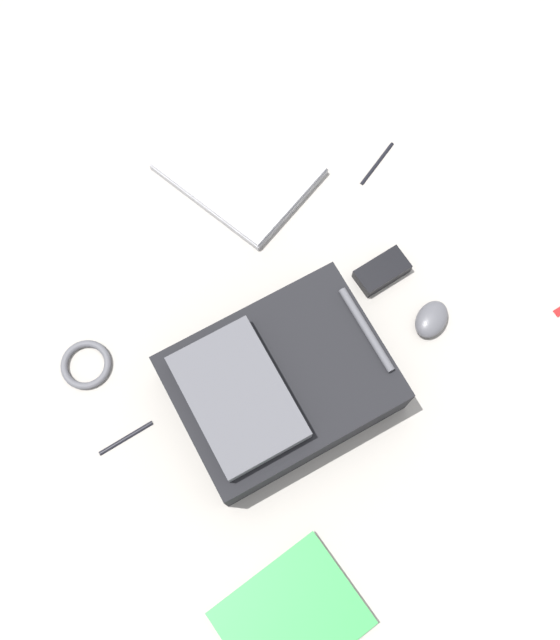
{
  "coord_description": "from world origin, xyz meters",
  "views": [
    {
      "loc": [
        0.31,
        -0.35,
        1.59
      ],
      "look_at": [
        -0.01,
        0.02,
        0.02
      ],
      "focal_mm": 40.56,
      "sensor_mm": 36.0,
      "label": 1
    }
  ],
  "objects_px": {
    "computer_mouse": "(431,319)",
    "power_brick": "(382,271)",
    "pen_blue": "(377,163)",
    "backpack": "(277,384)",
    "pen_black": "(126,438)",
    "book_manual": "(291,618)",
    "laptop": "(239,168)",
    "cable_coil": "(86,365)"
  },
  "relations": [
    {
      "from": "computer_mouse",
      "to": "power_brick",
      "type": "bearing_deg",
      "value": 165.59
    },
    {
      "from": "book_manual",
      "to": "cable_coil",
      "type": "relative_size",
      "value": 2.75
    },
    {
      "from": "backpack",
      "to": "computer_mouse",
      "type": "height_order",
      "value": "backpack"
    },
    {
      "from": "book_manual",
      "to": "pen_black",
      "type": "bearing_deg",
      "value": 175.94
    },
    {
      "from": "cable_coil",
      "to": "pen_blue",
      "type": "bearing_deg",
      "value": 78.37
    },
    {
      "from": "pen_black",
      "to": "pen_blue",
      "type": "height_order",
      "value": "same"
    },
    {
      "from": "power_brick",
      "to": "pen_black",
      "type": "bearing_deg",
      "value": -104.94
    },
    {
      "from": "pen_blue",
      "to": "pen_black",
      "type": "bearing_deg",
      "value": -89.25
    },
    {
      "from": "backpack",
      "to": "pen_blue",
      "type": "height_order",
      "value": "backpack"
    },
    {
      "from": "backpack",
      "to": "pen_blue",
      "type": "xyz_separation_m",
      "value": [
        -0.19,
        0.59,
        -0.07
      ]
    },
    {
      "from": "laptop",
      "to": "book_manual",
      "type": "bearing_deg",
      "value": -41.82
    },
    {
      "from": "laptop",
      "to": "computer_mouse",
      "type": "bearing_deg",
      "value": 0.25
    },
    {
      "from": "backpack",
      "to": "cable_coil",
      "type": "xyz_separation_m",
      "value": [
        -0.36,
        -0.24,
        -0.07
      ]
    },
    {
      "from": "laptop",
      "to": "pen_blue",
      "type": "bearing_deg",
      "value": 44.81
    },
    {
      "from": "backpack",
      "to": "book_manual",
      "type": "distance_m",
      "value": 0.47
    },
    {
      "from": "pen_black",
      "to": "pen_blue",
      "type": "distance_m",
      "value": 0.89
    },
    {
      "from": "cable_coil",
      "to": "power_brick",
      "type": "bearing_deg",
      "value": 59.41
    },
    {
      "from": "laptop",
      "to": "power_brick",
      "type": "bearing_deg",
      "value": 2.67
    },
    {
      "from": "book_manual",
      "to": "cable_coil",
      "type": "distance_m",
      "value": 0.7
    },
    {
      "from": "book_manual",
      "to": "pen_black",
      "type": "xyz_separation_m",
      "value": [
        -0.51,
        0.04,
        -0.01
      ]
    },
    {
      "from": "cable_coil",
      "to": "pen_black",
      "type": "height_order",
      "value": "cable_coil"
    },
    {
      "from": "backpack",
      "to": "book_manual",
      "type": "relative_size",
      "value": 1.69
    },
    {
      "from": "book_manual",
      "to": "pen_blue",
      "type": "xyz_separation_m",
      "value": [
        -0.52,
        0.92,
        -0.01
      ]
    },
    {
      "from": "backpack",
      "to": "power_brick",
      "type": "bearing_deg",
      "value": 90.39
    },
    {
      "from": "backpack",
      "to": "cable_coil",
      "type": "relative_size",
      "value": 4.64
    },
    {
      "from": "computer_mouse",
      "to": "laptop",
      "type": "bearing_deg",
      "value": 172.16
    },
    {
      "from": "book_manual",
      "to": "pen_black",
      "type": "relative_size",
      "value": 2.41
    },
    {
      "from": "backpack",
      "to": "power_brick",
      "type": "distance_m",
      "value": 0.38
    },
    {
      "from": "book_manual",
      "to": "power_brick",
      "type": "distance_m",
      "value": 0.78
    },
    {
      "from": "backpack",
      "to": "pen_blue",
      "type": "distance_m",
      "value": 0.63
    },
    {
      "from": "cable_coil",
      "to": "laptop",
      "type": "bearing_deg",
      "value": 96.86
    },
    {
      "from": "computer_mouse",
      "to": "pen_blue",
      "type": "relative_size",
      "value": 0.68
    },
    {
      "from": "power_brick",
      "to": "computer_mouse",
      "type": "bearing_deg",
      "value": -6.33
    },
    {
      "from": "pen_black",
      "to": "pen_blue",
      "type": "relative_size",
      "value": 0.93
    },
    {
      "from": "computer_mouse",
      "to": "pen_black",
      "type": "relative_size",
      "value": 0.73
    },
    {
      "from": "pen_blue",
      "to": "backpack",
      "type": "bearing_deg",
      "value": -72.0
    },
    {
      "from": "computer_mouse",
      "to": "backpack",
      "type": "bearing_deg",
      "value": -121.83
    },
    {
      "from": "backpack",
      "to": "laptop",
      "type": "height_order",
      "value": "backpack"
    },
    {
      "from": "laptop",
      "to": "pen_blue",
      "type": "relative_size",
      "value": 2.54
    },
    {
      "from": "power_brick",
      "to": "pen_black",
      "type": "distance_m",
      "value": 0.69
    },
    {
      "from": "book_manual",
      "to": "pen_blue",
      "type": "height_order",
      "value": "book_manual"
    },
    {
      "from": "laptop",
      "to": "computer_mouse",
      "type": "relative_size",
      "value": 3.73
    }
  ]
}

